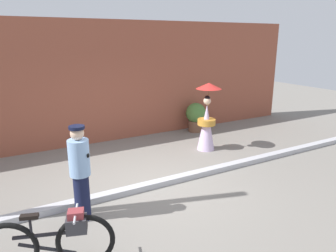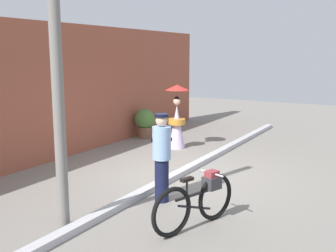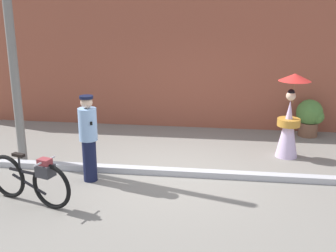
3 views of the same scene
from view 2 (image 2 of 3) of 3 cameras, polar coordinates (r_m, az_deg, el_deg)
ground_plane at (r=9.09m, az=1.63°, el=-7.10°), size 30.00×30.00×0.00m
building_wall at (r=10.91m, az=-15.16°, el=4.82°), size 14.00×0.40×3.49m
sidewalk_curb at (r=9.07m, az=1.63°, el=-6.74°), size 14.00×0.20×0.12m
bicycle_near_officer at (r=6.43m, az=4.20°, el=-10.44°), size 1.68×0.66×0.85m
person_officer at (r=7.34m, az=-0.91°, el=-4.22°), size 0.34×0.34×1.65m
person_with_parasol at (r=11.54m, az=1.27°, el=1.08°), size 0.68×0.68×1.84m
potted_plant_by_door at (r=13.06m, az=-3.26°, el=0.60°), size 0.67×0.66×0.95m
utility_pole at (r=6.22m, az=-15.52°, el=7.03°), size 0.18×0.18×4.80m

